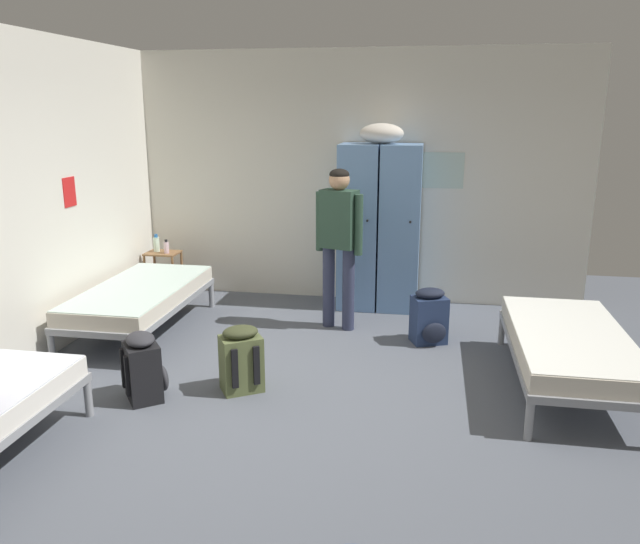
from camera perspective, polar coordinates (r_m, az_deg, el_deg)
The scene contains 12 objects.
ground_plane at distance 5.10m, azimuth -0.54°, elevation -11.14°, with size 8.59×8.59×0.00m, color #565B66.
room_backdrop at distance 6.29m, azimuth -10.16°, elevation 7.30°, with size 5.24×5.43×2.88m.
locker_bank at distance 7.05m, azimuth 5.44°, elevation 4.40°, with size 0.90×0.55×2.07m.
shelf_unit at distance 7.70m, azimuth -14.07°, elevation 0.14°, with size 0.38×0.30×0.57m.
bed_right at distance 5.46m, azimuth 21.79°, elevation -6.13°, with size 0.90×1.90×0.49m.
bed_left_rear at distance 6.59m, azimuth -16.11°, elevation -2.14°, with size 0.90×1.90×0.49m.
person_traveler at distance 6.31m, azimuth 1.73°, elevation 3.48°, with size 0.50×0.31×1.65m.
water_bottle at distance 7.68m, azimuth -14.70°, elevation 2.50°, with size 0.07×0.07×0.21m.
lotion_bottle at distance 7.57m, azimuth -13.84°, elevation 2.21°, with size 0.06×0.06×0.16m.
backpack_black at distance 5.13m, azimuth -15.78°, elevation -8.41°, with size 0.42×0.41×0.55m.
backpack_olive at distance 5.13m, azimuth -7.23°, elevation -7.94°, with size 0.40×0.41×0.55m.
backpack_navy at distance 6.17m, azimuth 9.95°, elevation -4.09°, with size 0.39×0.40×0.55m.
Camera 1 is at (0.85, -4.51, 2.23)m, focal length 35.08 mm.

